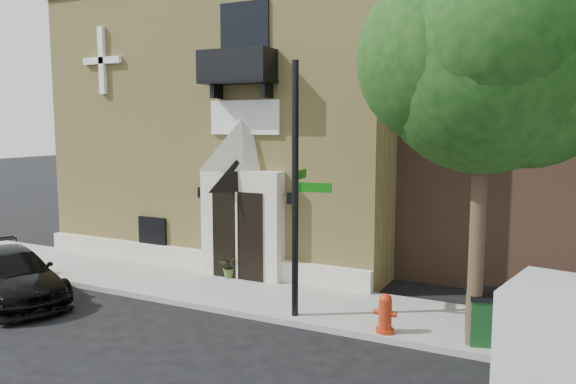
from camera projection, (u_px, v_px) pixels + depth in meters
name	position (u px, v px, depth m)	size (l,w,h in m)	color
ground	(220.00, 314.00, 14.01)	(120.00, 120.00, 0.00)	black
sidewalk	(283.00, 300.00, 14.88)	(42.00, 3.00, 0.15)	gray
church	(268.00, 125.00, 21.82)	(12.20, 11.01, 9.30)	tan
street_tree_left	(485.00, 65.00, 10.91)	(4.97, 4.38, 7.77)	#38281C
black_sedan	(10.00, 276.00, 14.99)	(1.91, 4.71, 1.37)	black
street_sign	(296.00, 190.00, 13.12)	(1.02, 0.95, 6.02)	black
fire_hydrant	(385.00, 313.00, 12.32)	(0.50, 0.40, 0.88)	#A52A0F
dumpster	(508.00, 317.00, 11.77)	(1.83, 1.35, 1.07)	#103B19
planter	(230.00, 267.00, 16.73)	(0.58, 0.51, 0.65)	#465F29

